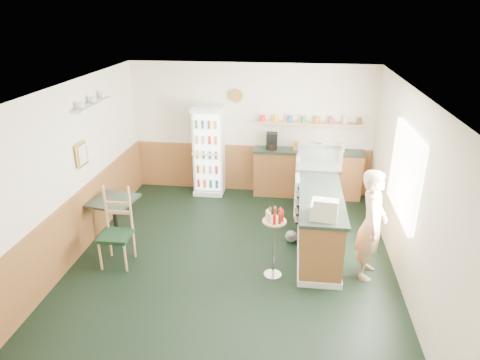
% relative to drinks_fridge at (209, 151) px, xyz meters
% --- Properties ---
extents(ground, '(6.00, 6.00, 0.00)m').
position_rel_drinks_fridge_xyz_m(ground, '(0.85, -2.74, -0.93)').
color(ground, black).
rests_on(ground, ground).
extents(room_envelope, '(5.04, 6.02, 2.72)m').
position_rel_drinks_fridge_xyz_m(room_envelope, '(0.63, -2.01, 0.59)').
color(room_envelope, white).
rests_on(room_envelope, ground).
extents(service_counter, '(0.68, 3.01, 1.01)m').
position_rel_drinks_fridge_xyz_m(service_counter, '(2.20, -1.67, -0.47)').
color(service_counter, '#946030').
rests_on(service_counter, ground).
extents(back_counter, '(2.24, 0.42, 1.69)m').
position_rel_drinks_fridge_xyz_m(back_counter, '(2.04, 0.06, -0.38)').
color(back_counter, '#946030').
rests_on(back_counter, ground).
extents(drinks_fridge, '(0.62, 0.53, 1.87)m').
position_rel_drinks_fridge_xyz_m(drinks_fridge, '(0.00, 0.00, 0.00)').
color(drinks_fridge, white).
rests_on(drinks_fridge, ground).
extents(display_case, '(0.80, 0.42, 0.46)m').
position_rel_drinks_fridge_xyz_m(display_case, '(2.20, -1.02, 0.30)').
color(display_case, silver).
rests_on(display_case, service_counter).
extents(cash_register, '(0.42, 0.43, 0.21)m').
position_rel_drinks_fridge_xyz_m(cash_register, '(2.20, -2.86, 0.18)').
color(cash_register, beige).
rests_on(cash_register, service_counter).
extents(shopkeeper, '(0.52, 0.64, 1.68)m').
position_rel_drinks_fridge_xyz_m(shopkeeper, '(2.90, -2.69, -0.10)').
color(shopkeeper, tan).
rests_on(shopkeeper, ground).
extents(condiment_stand, '(0.34, 0.34, 1.07)m').
position_rel_drinks_fridge_xyz_m(condiment_stand, '(1.52, -2.90, -0.21)').
color(condiment_stand, silver).
rests_on(condiment_stand, ground).
extents(newspaper_rack, '(0.09, 0.41, 0.82)m').
position_rel_drinks_fridge_xyz_m(newspaper_rack, '(1.85, -1.50, -0.29)').
color(newspaper_rack, black).
rests_on(newspaper_rack, ground).
extents(cafe_table, '(0.78, 0.78, 0.75)m').
position_rel_drinks_fridge_xyz_m(cafe_table, '(-1.20, -2.18, -0.40)').
color(cafe_table, black).
rests_on(cafe_table, ground).
extents(cafe_chair, '(0.47, 0.47, 1.23)m').
position_rel_drinks_fridge_xyz_m(cafe_chair, '(-0.89, -2.78, -0.29)').
color(cafe_chair, black).
rests_on(cafe_chair, ground).
extents(dog_doorstop, '(0.20, 0.26, 0.24)m').
position_rel_drinks_fridge_xyz_m(dog_doorstop, '(1.77, -1.91, -0.82)').
color(dog_doorstop, gray).
rests_on(dog_doorstop, ground).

